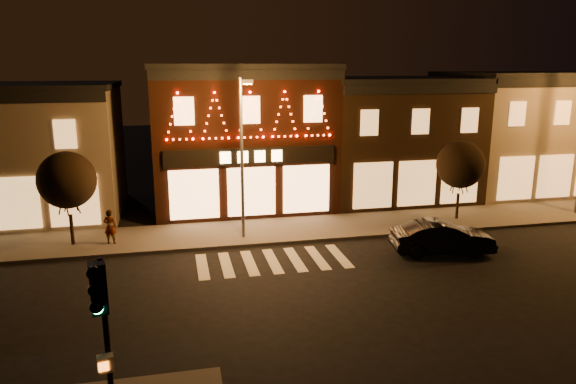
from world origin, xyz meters
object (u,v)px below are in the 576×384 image
object	(u,v)px
streetlamp_mid	(243,147)
dark_sedan	(442,238)
traffic_signal_near	(103,324)
pedestrian	(110,227)

from	to	relation	value
streetlamp_mid	dark_sedan	distance (m)	9.92
traffic_signal_near	streetlamp_mid	bearing A→B (deg)	60.73
traffic_signal_near	dark_sedan	world-z (taller)	traffic_signal_near
streetlamp_mid	pedestrian	xyz separation A→B (m)	(-6.16, 0.53, -3.61)
streetlamp_mid	dark_sedan	xyz separation A→B (m)	(8.40, -3.61, -3.84)
dark_sedan	pedestrian	world-z (taller)	pedestrian
streetlamp_mid	pedestrian	world-z (taller)	streetlamp_mid
traffic_signal_near	pedestrian	xyz separation A→B (m)	(-1.52, 14.60, -2.34)
dark_sedan	streetlamp_mid	bearing A→B (deg)	74.75
traffic_signal_near	streetlamp_mid	distance (m)	14.86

